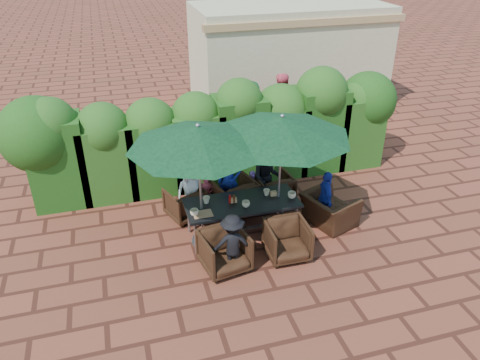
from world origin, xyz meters
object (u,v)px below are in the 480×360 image
object	(u,v)px
dining_table	(242,205)
chair_near_right	(287,239)
chair_far_left	(185,202)
umbrella_right	(282,127)
chair_near_left	(224,249)
chair_end_right	(330,205)
chair_far_mid	(234,194)
umbrella_left	(198,137)
chair_far_right	(272,188)

from	to	relation	value
dining_table	chair_near_right	xyz separation A→B (m)	(0.61, -0.88, -0.29)
chair_far_left	chair_near_right	size ratio (longest dim) A/B	0.94
umbrella_right	chair_near_right	distance (m)	2.03
chair_near_left	chair_end_right	bearing A→B (deg)	7.72
dining_table	chair_far_mid	world-z (taller)	chair_far_mid
chair_far_left	chair_near_right	bearing A→B (deg)	110.40
chair_far_left	chair_near_left	distance (m)	1.87
umbrella_left	chair_near_right	world-z (taller)	umbrella_left
chair_end_right	dining_table	bearing A→B (deg)	67.28
chair_near_right	chair_end_right	size ratio (longest dim) A/B	0.78
chair_far_left	chair_far_mid	bearing A→B (deg)	154.56
umbrella_left	chair_end_right	world-z (taller)	umbrella_left
dining_table	chair_near_left	xyz separation A→B (m)	(-0.58, -0.89, -0.27)
dining_table	chair_far_right	xyz separation A→B (m)	(0.96, 0.93, -0.28)
chair_end_right	chair_near_right	bearing A→B (deg)	103.22
chair_near_right	umbrella_left	bearing A→B (deg)	149.67
chair_far_mid	chair_end_right	xyz separation A→B (m)	(1.75, -0.96, 0.01)
chair_near_left	dining_table	bearing A→B (deg)	46.50
chair_near_right	chair_end_right	distance (m)	1.44
chair_far_left	chair_far_mid	world-z (taller)	chair_far_mid
chair_near_left	chair_far_left	bearing A→B (deg)	90.90
dining_table	chair_near_right	world-z (taller)	chair_near_right
umbrella_left	chair_far_right	distance (m)	2.70
umbrella_left	chair_far_left	size ratio (longest dim) A/B	3.44
umbrella_left	chair_far_right	xyz separation A→B (m)	(1.75, 0.95, -1.82)
chair_far_mid	chair_far_left	bearing A→B (deg)	-20.57
chair_end_right	umbrella_left	bearing A→B (deg)	68.75
dining_table	umbrella_left	world-z (taller)	umbrella_left
umbrella_left	chair_far_mid	size ratio (longest dim) A/B	2.95
dining_table	chair_near_left	distance (m)	1.10
chair_far_left	chair_far_mid	size ratio (longest dim) A/B	0.86
umbrella_right	chair_far_mid	distance (m)	2.09
chair_far_right	chair_near_left	size ratio (longest dim) A/B	0.98
chair_far_left	chair_end_right	xyz separation A→B (m)	(2.76, -1.05, 0.07)
umbrella_left	chair_far_mid	bearing A→B (deg)	45.33
chair_far_left	chair_end_right	size ratio (longest dim) A/B	0.74
umbrella_right	chair_near_right	bearing A→B (deg)	-98.75
dining_table	chair_end_right	world-z (taller)	chair_end_right
chair_far_left	chair_far_right	size ratio (longest dim) A/B	0.92
umbrella_right	chair_end_right	size ratio (longest dim) A/B	2.61
umbrella_left	umbrella_right	bearing A→B (deg)	0.56
dining_table	umbrella_left	xyz separation A→B (m)	(-0.79, -0.02, 1.54)
umbrella_right	chair_far_mid	size ratio (longest dim) A/B	3.04
umbrella_left	chair_near_left	distance (m)	2.02
umbrella_left	umbrella_right	distance (m)	1.53
chair_near_right	chair_far_right	bearing A→B (deg)	80.22
chair_far_left	chair_end_right	bearing A→B (deg)	139.16
dining_table	umbrella_right	bearing A→B (deg)	-0.43
chair_near_left	chair_end_right	size ratio (longest dim) A/B	0.81
chair_near_right	chair_far_mid	bearing A→B (deg)	108.56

